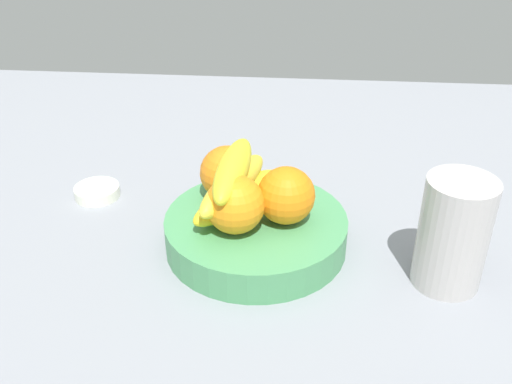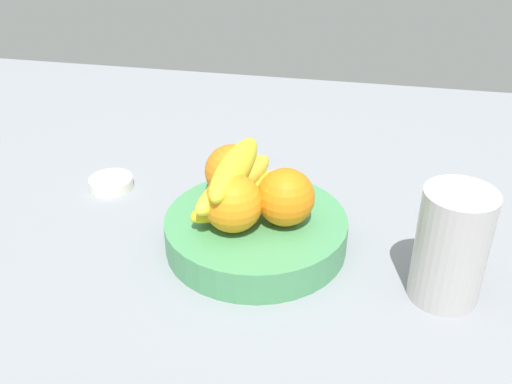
% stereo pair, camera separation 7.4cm
% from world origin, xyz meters
% --- Properties ---
extents(ground_plane, '(1.80, 1.40, 0.03)m').
position_xyz_m(ground_plane, '(0.00, 0.00, -0.01)').
color(ground_plane, gray).
extents(fruit_bowl, '(0.25, 0.25, 0.05)m').
position_xyz_m(fruit_bowl, '(-0.03, -0.03, 0.02)').
color(fruit_bowl, '#4C9A60').
rests_on(fruit_bowl, ground_plane).
extents(orange_front_left, '(0.08, 0.08, 0.08)m').
position_xyz_m(orange_front_left, '(-0.07, -0.03, 0.08)').
color(orange_front_left, orange).
rests_on(orange_front_left, fruit_bowl).
extents(orange_front_right, '(0.08, 0.08, 0.08)m').
position_xyz_m(orange_front_right, '(0.01, -0.08, 0.08)').
color(orange_front_right, orange).
rests_on(orange_front_right, fruit_bowl).
extents(orange_center, '(0.08, 0.08, 0.08)m').
position_xyz_m(orange_center, '(-0.01, 0.00, 0.08)').
color(orange_center, orange).
rests_on(orange_center, fruit_bowl).
extents(banana_bunch, '(0.13, 0.17, 0.08)m').
position_xyz_m(banana_bunch, '(-0.00, -0.05, 0.09)').
color(banana_bunch, yellow).
rests_on(banana_bunch, fruit_bowl).
extents(thermos_tumbler, '(0.08, 0.08, 0.14)m').
position_xyz_m(thermos_tumbler, '(-0.27, 0.03, 0.07)').
color(thermos_tumbler, '#BDB9B6').
rests_on(thermos_tumbler, ground_plane).
extents(jar_lid, '(0.07, 0.07, 0.02)m').
position_xyz_m(jar_lid, '(0.23, -0.14, 0.01)').
color(jar_lid, white).
rests_on(jar_lid, ground_plane).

